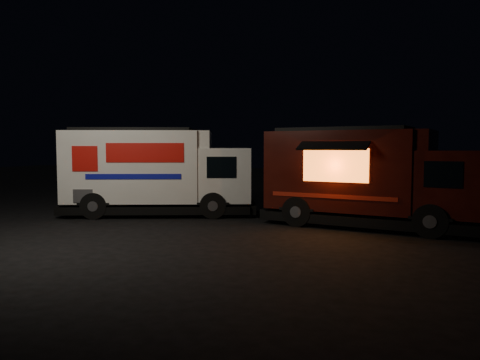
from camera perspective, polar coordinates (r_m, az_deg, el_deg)
name	(u,v)px	position (r m, az deg, el deg)	size (l,w,h in m)	color
ground	(213,232)	(13.39, -3.36, -6.33)	(80.00, 80.00, 0.00)	black
white_truck	(160,172)	(16.88, -9.76, 1.01)	(6.78, 2.31, 3.07)	white
red_truck	(371,177)	(14.62, 15.73, 0.33)	(6.45, 2.37, 3.00)	#390F0A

